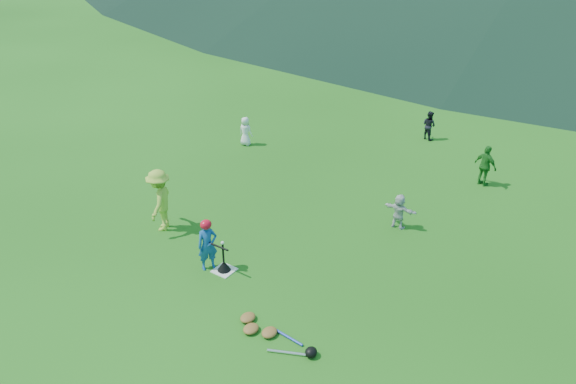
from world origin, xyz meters
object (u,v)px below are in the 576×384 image
(batter_child, at_px, (207,245))
(fielder_d, at_px, (399,211))
(batting_tee, at_px, (224,266))
(equipment_pile, at_px, (269,333))
(fielder_b, at_px, (429,125))
(fielder_c, at_px, (485,166))
(adult_coach, at_px, (160,200))
(fielder_a, at_px, (245,131))
(home_plate, at_px, (224,270))

(batter_child, height_order, fielder_d, batter_child)
(batting_tee, bearing_deg, equipment_pile, -28.30)
(fielder_d, relative_size, equipment_pile, 0.51)
(fielder_b, distance_m, fielder_c, 3.57)
(fielder_d, relative_size, batting_tee, 1.36)
(adult_coach, distance_m, fielder_d, 5.91)
(fielder_a, height_order, equipment_pile, fielder_a)
(fielder_a, height_order, fielder_b, fielder_b)
(home_plate, relative_size, fielder_c, 0.37)
(home_plate, relative_size, adult_coach, 0.28)
(adult_coach, bearing_deg, fielder_a, 167.55)
(adult_coach, xyz_separation_m, batting_tee, (2.44, -0.51, -0.67))
(fielder_a, xyz_separation_m, fielder_b, (4.82, 3.96, 0.01))
(fielder_b, distance_m, equipment_pile, 11.06)
(fielder_c, bearing_deg, fielder_d, 94.57)
(fielder_c, distance_m, batting_tee, 8.22)
(batter_child, xyz_separation_m, fielder_d, (2.73, 4.02, -0.15))
(fielder_b, relative_size, batting_tee, 1.46)
(fielder_b, bearing_deg, fielder_a, 59.54)
(home_plate, distance_m, equipment_pile, 2.34)
(fielder_d, bearing_deg, fielder_a, -16.75)
(fielder_d, distance_m, equipment_pile, 5.05)
(adult_coach, xyz_separation_m, fielder_c, (5.84, 6.96, -0.20))
(adult_coach, bearing_deg, batting_tee, 48.94)
(fielder_a, xyz_separation_m, fielder_d, (6.46, -1.99, -0.02))
(batting_tee, bearing_deg, fielder_a, 124.61)
(fielder_d, bearing_deg, fielder_b, -74.22)
(batter_child, height_order, fielder_c, batter_child)
(adult_coach, distance_m, fielder_a, 5.64)
(adult_coach, bearing_deg, fielder_d, 95.90)
(fielder_a, relative_size, equipment_pile, 0.54)
(batter_child, xyz_separation_m, equipment_pile, (2.41, -1.00, -0.54))
(home_plate, bearing_deg, fielder_c, 65.53)
(fielder_b, height_order, fielder_c, fielder_c)
(batting_tee, relative_size, equipment_pile, 0.38)
(batting_tee, bearing_deg, adult_coach, 168.21)
(fielder_b, xyz_separation_m, equipment_pile, (1.31, -10.97, -0.43))
(batter_child, relative_size, fielder_b, 1.22)
(fielder_d, bearing_deg, equipment_pile, 86.66)
(home_plate, height_order, fielder_d, fielder_d)
(equipment_pile, bearing_deg, home_plate, 151.70)
(adult_coach, height_order, fielder_c, adult_coach)
(equipment_pile, bearing_deg, fielder_c, 81.13)
(fielder_d, bearing_deg, batter_child, 56.15)
(adult_coach, relative_size, fielder_c, 1.32)
(fielder_b, height_order, batting_tee, fielder_b)
(batter_child, bearing_deg, home_plate, -40.94)
(batter_child, height_order, fielder_b, batter_child)
(home_plate, bearing_deg, fielder_b, 85.68)
(home_plate, height_order, equipment_pile, equipment_pile)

